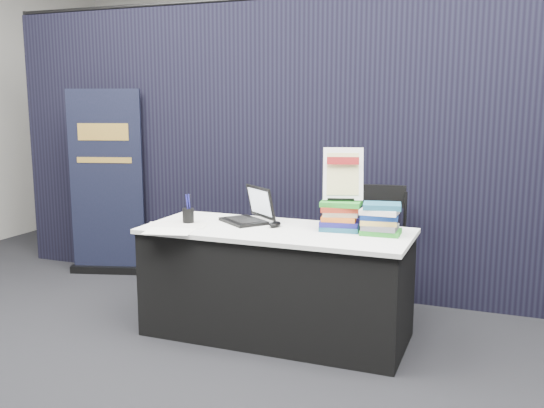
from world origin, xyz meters
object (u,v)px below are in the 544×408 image
Objects in this scene: display_table at (276,282)px; info_sign at (343,175)px; stacking_chair at (371,246)px; laptop at (246,213)px; book_stack_tall at (341,215)px; book_stack_short at (380,219)px; pullup_banner at (107,193)px.

display_table is 0.86m from info_sign.
display_table is 1.85× the size of stacking_chair.
display_table is 4.19× the size of laptop.
info_sign is (0.70, -0.00, 0.31)m from laptop.
book_stack_short is at bearing -7.76° from book_stack_tall.
stacking_chair is at bearing 77.30° from book_stack_tall.
info_sign is at bearing 20.32° from display_table.
pullup_banner is (-1.71, 0.69, -0.06)m from laptop.
book_stack_tall is at bearing 16.51° from display_table.
info_sign is 0.37× the size of stacking_chair.
pullup_banner is 2.54m from stacking_chair.
pullup_banner is (-2.00, 0.85, 0.38)m from display_table.
book_stack_short is 0.15× the size of pullup_banner.
pullup_banner reaches higher than info_sign.
display_table is 0.54m from laptop.
info_sign is (0.00, 0.03, 0.27)m from book_stack_tall.
book_stack_short is (0.68, 0.09, 0.47)m from display_table.
book_stack_short is at bearing 33.50° from laptop.
display_table is 0.64m from book_stack_tall.
display_table is 0.83m from book_stack_short.
info_sign reaches higher than display_table.
book_stack_short is at bearing 7.27° from display_table.
laptop is 0.77m from info_sign.
book_stack_tall is 0.27m from info_sign.
book_stack_tall is 0.28× the size of stacking_chair.
laptop is 0.25× the size of pullup_banner.
book_stack_short reaches higher than display_table.
stacking_chair is (0.81, 0.45, -0.27)m from laptop.
display_table is at bearing -39.47° from pullup_banner.
info_sign reaches higher than stacking_chair.
book_stack_tall is 0.58m from stacking_chair.
pullup_banner reaches higher than book_stack_tall.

